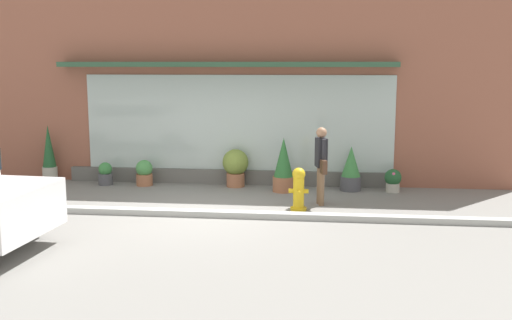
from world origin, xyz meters
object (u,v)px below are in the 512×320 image
at_px(potted_plant_window_left, 236,166).
at_px(potted_plant_window_center, 351,169).
at_px(potted_plant_near_hydrant, 283,166).
at_px(potted_plant_by_entrance, 49,155).
at_px(potted_plant_window_right, 105,174).
at_px(pedestrian_with_handbag, 321,160).
at_px(potted_plant_trailing_edge, 144,173).
at_px(fire_hydrant, 299,189).
at_px(potted_plant_corner_tall, 393,180).

bearing_deg(potted_plant_window_left, potted_plant_window_center, -2.65).
xyz_separation_m(potted_plant_near_hydrant, potted_plant_by_entrance, (-5.96, 0.49, 0.08)).
relative_size(potted_plant_window_center, potted_plant_window_left, 1.15).
xyz_separation_m(potted_plant_window_center, potted_plant_window_right, (-5.99, -0.02, -0.23)).
relative_size(pedestrian_with_handbag, potted_plant_window_right, 2.95).
bearing_deg(potted_plant_near_hydrant, potted_plant_window_right, 176.46).
height_order(potted_plant_window_center, potted_plant_by_entrance, potted_plant_by_entrance).
height_order(potted_plant_trailing_edge, potted_plant_window_right, potted_plant_trailing_edge).
height_order(pedestrian_with_handbag, potted_plant_near_hydrant, pedestrian_with_handbag).
height_order(potted_plant_by_entrance, potted_plant_trailing_edge, potted_plant_by_entrance).
distance_m(pedestrian_with_handbag, potted_plant_window_center, 1.73).
distance_m(potted_plant_window_center, potted_plant_window_left, 2.76).
height_order(fire_hydrant, potted_plant_window_right, fire_hydrant).
height_order(potted_plant_by_entrance, potted_plant_corner_tall, potted_plant_by_entrance).
distance_m(potted_plant_window_center, potted_plant_window_right, 5.99).
relative_size(potted_plant_near_hydrant, potted_plant_trailing_edge, 2.01).
bearing_deg(potted_plant_window_center, pedestrian_with_handbag, -114.59).
bearing_deg(pedestrian_with_handbag, potted_plant_by_entrance, -118.68).
xyz_separation_m(potted_plant_by_entrance, potted_plant_corner_tall, (8.49, -0.27, -0.40)).
bearing_deg(pedestrian_with_handbag, fire_hydrant, -54.89).
relative_size(potted_plant_window_center, potted_plant_window_right, 1.88).
height_order(potted_plant_near_hydrant, potted_plant_trailing_edge, potted_plant_near_hydrant).
xyz_separation_m(potted_plant_window_left, potted_plant_window_right, (-3.22, -0.15, -0.24)).
relative_size(fire_hydrant, potted_plant_near_hydrant, 0.70).
bearing_deg(potted_plant_window_right, potted_plant_window_left, 2.70).
distance_m(potted_plant_trailing_edge, potted_plant_corner_tall, 5.98).
distance_m(fire_hydrant, potted_plant_window_right, 5.25).
bearing_deg(pedestrian_with_handbag, potted_plant_near_hydrant, -159.06).
bearing_deg(pedestrian_with_handbag, potted_plant_window_center, 140.79).
bearing_deg(potted_plant_window_center, fire_hydrant, -119.15).
height_order(potted_plant_near_hydrant, potted_plant_window_right, potted_plant_near_hydrant).
xyz_separation_m(fire_hydrant, pedestrian_with_handbag, (0.44, 0.52, 0.51)).
relative_size(potted_plant_window_right, potted_plant_corner_tall, 1.03).
height_order(potted_plant_window_left, potted_plant_by_entrance, potted_plant_by_entrance).
xyz_separation_m(potted_plant_by_entrance, potted_plant_window_right, (1.54, -0.22, -0.42)).
distance_m(potted_plant_window_center, potted_plant_corner_tall, 1.00).
bearing_deg(potted_plant_near_hydrant, pedestrian_with_handbag, -54.45).
distance_m(potted_plant_near_hydrant, potted_plant_window_center, 1.60).
height_order(potted_plant_window_center, potted_plant_corner_tall, potted_plant_window_center).
xyz_separation_m(fire_hydrant, potted_plant_window_center, (1.14, 2.04, 0.05)).
xyz_separation_m(pedestrian_with_handbag, potted_plant_near_hydrant, (-0.87, 1.22, -0.36)).
distance_m(potted_plant_window_left, potted_plant_corner_tall, 3.74).
bearing_deg(potted_plant_by_entrance, potted_plant_window_right, -8.03).
distance_m(potted_plant_near_hydrant, potted_plant_corner_tall, 2.57).
relative_size(potted_plant_by_entrance, potted_plant_window_right, 2.58).
xyz_separation_m(potted_plant_window_right, potted_plant_corner_tall, (6.95, -0.05, 0.02)).
relative_size(potted_plant_near_hydrant, potted_plant_window_center, 1.21).
bearing_deg(potted_plant_near_hydrant, potted_plant_by_entrance, 175.29).
relative_size(potted_plant_window_left, potted_plant_corner_tall, 1.69).
distance_m(potted_plant_near_hydrant, potted_plant_trailing_edge, 3.46).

